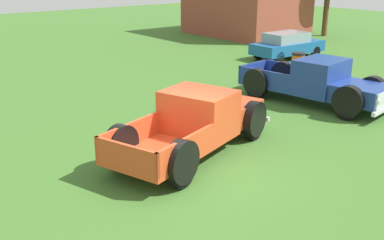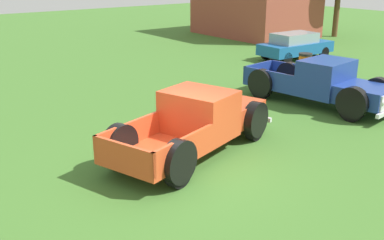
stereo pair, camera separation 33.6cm
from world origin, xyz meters
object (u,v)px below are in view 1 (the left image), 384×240
pickup_truck_behind_right (322,84)px  sedan_distant_a (287,45)px  trash_can (298,63)px  pickup_truck_foreground (200,121)px

pickup_truck_behind_right → sedan_distant_a: size_ratio=1.34×
trash_can → pickup_truck_foreground: bearing=-65.8°
pickup_truck_behind_right → trash_can: size_ratio=5.72×
sedan_distant_a → trash_can: (2.66, -2.41, -0.22)m
pickup_truck_behind_right → pickup_truck_foreground: bearing=-85.6°
sedan_distant_a → trash_can: 3.59m
pickup_truck_foreground → sedan_distant_a: (-6.70, 11.38, -0.06)m
pickup_truck_foreground → trash_can: pickup_truck_foreground is taller
pickup_truck_foreground → trash_can: size_ratio=5.81×
pickup_truck_foreground → sedan_distant_a: size_ratio=1.36×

